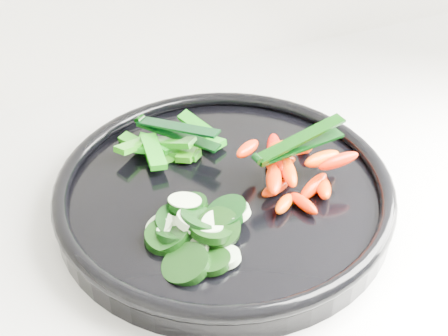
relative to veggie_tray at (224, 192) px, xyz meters
name	(u,v)px	position (x,y,z in m)	size (l,w,h in m)	color
veggie_tray	(224,192)	(0.00, 0.00, 0.00)	(0.45, 0.45, 0.04)	black
cucumber_pile	(192,228)	(-0.06, -0.05, 0.01)	(0.13, 0.13, 0.04)	black
carrot_pile	(292,167)	(0.08, -0.02, 0.02)	(0.13, 0.15, 0.05)	#DD4400
pepper_pile	(172,144)	(-0.03, 0.09, 0.01)	(0.13, 0.10, 0.04)	#20700A
tong_carrot	(298,144)	(0.08, -0.02, 0.05)	(0.11, 0.03, 0.02)	black
tong_pepper	(175,130)	(-0.02, 0.10, 0.03)	(0.08, 0.10, 0.02)	black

